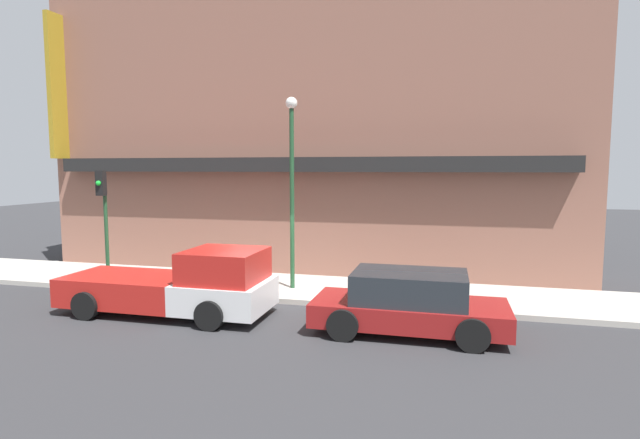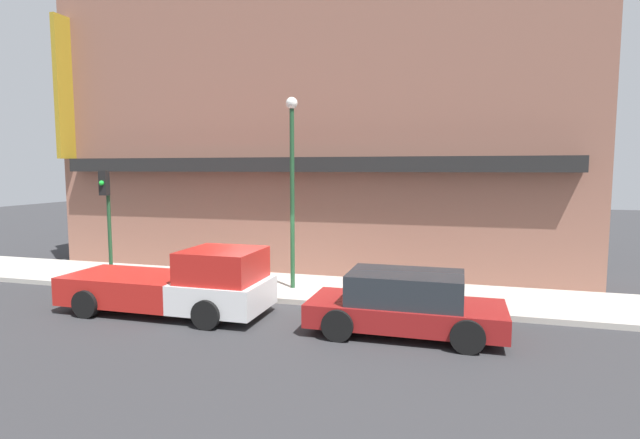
# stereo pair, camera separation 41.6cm
# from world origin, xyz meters

# --- Properties ---
(ground_plane) EXTENTS (80.00, 80.00, 0.00)m
(ground_plane) POSITION_xyz_m (0.00, 0.00, 0.00)
(ground_plane) COLOR #2D2D30
(sidewalk) EXTENTS (36.00, 3.35, 0.16)m
(sidewalk) POSITION_xyz_m (0.00, 1.68, 0.08)
(sidewalk) COLOR #ADA89E
(sidewalk) RESTS_ON ground
(building) EXTENTS (19.80, 3.80, 11.05)m
(building) POSITION_xyz_m (-0.01, 4.83, 5.51)
(building) COLOR brown
(building) RESTS_ON ground
(pickup_truck) EXTENTS (5.69, 2.26, 1.81)m
(pickup_truck) POSITION_xyz_m (-1.69, -1.66, 0.80)
(pickup_truck) COLOR silver
(pickup_truck) RESTS_ON ground
(parked_car) EXTENTS (4.58, 2.12, 1.48)m
(parked_car) POSITION_xyz_m (4.37, -1.66, 0.73)
(parked_car) COLOR maroon
(parked_car) RESTS_ON ground
(fire_hydrant) EXTENTS (0.19, 0.19, 0.58)m
(fire_hydrant) POSITION_xyz_m (3.62, 0.73, 0.45)
(fire_hydrant) COLOR red
(fire_hydrant) RESTS_ON sidewalk
(street_lamp) EXTENTS (0.36, 0.36, 5.93)m
(street_lamp) POSITION_xyz_m (0.51, 1.36, 3.83)
(street_lamp) COLOR #1E4728
(street_lamp) RESTS_ON sidewalk
(traffic_light) EXTENTS (0.28, 0.42, 3.70)m
(traffic_light) POSITION_xyz_m (-5.51, 0.33, 2.70)
(traffic_light) COLOR #1E4728
(traffic_light) RESTS_ON sidewalk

